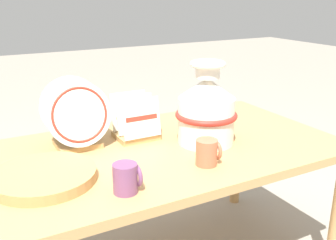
% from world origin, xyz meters
% --- Properties ---
extents(display_table, '(1.39, 0.80, 0.61)m').
position_xyz_m(display_table, '(0.00, 0.00, 0.55)').
color(display_table, tan).
rests_on(display_table, ground_plane).
extents(ceramic_vase, '(0.25, 0.25, 0.34)m').
position_xyz_m(ceramic_vase, '(0.16, -0.04, 0.75)').
color(ceramic_vase, white).
rests_on(ceramic_vase, display_table).
extents(dish_rack_round_plates, '(0.25, 0.18, 0.28)m').
position_xyz_m(dish_rack_round_plates, '(-0.32, 0.16, 0.73)').
color(dish_rack_round_plates, tan).
rests_on(dish_rack_round_plates, display_table).
extents(dish_rack_square_plates, '(0.17, 0.16, 0.19)m').
position_xyz_m(dish_rack_square_plates, '(-0.08, 0.15, 0.67)').
color(dish_rack_square_plates, tan).
rests_on(dish_rack_square_plates, display_table).
extents(wicker_charger_stack, '(0.34, 0.34, 0.04)m').
position_xyz_m(wicker_charger_stack, '(-0.51, -0.08, 0.63)').
color(wicker_charger_stack, tan).
rests_on(wicker_charger_stack, display_table).
extents(mug_plum_glaze, '(0.08, 0.08, 0.10)m').
position_xyz_m(mug_plum_glaze, '(-0.30, -0.28, 0.66)').
color(mug_plum_glaze, '#7A4770').
rests_on(mug_plum_glaze, display_table).
extents(mug_terracotta_glaze, '(0.08, 0.08, 0.10)m').
position_xyz_m(mug_terracotta_glaze, '(0.04, -0.23, 0.66)').
color(mug_terracotta_glaze, '#B76647').
rests_on(mug_terracotta_glaze, display_table).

